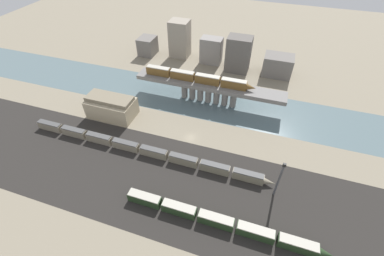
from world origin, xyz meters
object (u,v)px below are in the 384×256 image
(train_on_bridge, at_px, (198,78))
(warehouse_building, at_px, (111,106))
(signal_tower, at_px, (279,179))
(train_yard_mid, at_px, (142,149))
(train_yard_near, at_px, (221,222))

(train_on_bridge, height_order, warehouse_building, train_on_bridge)
(signal_tower, bearing_deg, train_yard_mid, 176.37)
(train_yard_mid, relative_size, signal_tower, 6.26)
(train_on_bridge, xyz_separation_m, signal_tower, (41.72, -44.83, -4.16))
(train_yard_near, height_order, train_yard_mid, train_yard_mid)
(train_on_bridge, distance_m, warehouse_building, 42.19)
(train_yard_near, xyz_separation_m, warehouse_building, (-60.55, 37.46, 2.94))
(train_yard_near, xyz_separation_m, signal_tower, (15.00, 16.62, 6.47))
(train_yard_mid, distance_m, warehouse_building, 29.85)
(train_on_bridge, height_order, signal_tower, signal_tower)
(train_yard_mid, bearing_deg, train_yard_near, -28.54)
(warehouse_building, height_order, signal_tower, signal_tower)
(signal_tower, bearing_deg, train_on_bridge, 132.94)
(train_yard_near, relative_size, signal_tower, 3.96)
(train_yard_mid, bearing_deg, train_on_bridge, 76.63)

